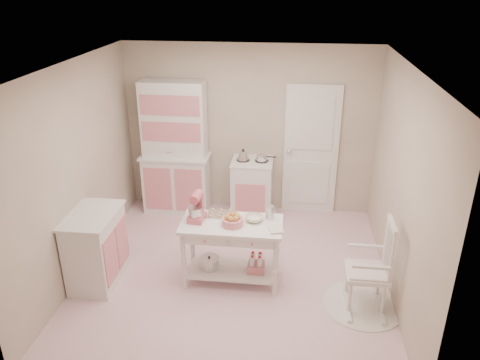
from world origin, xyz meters
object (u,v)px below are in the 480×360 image
(work_table, at_px, (232,252))
(bread_basket, at_px, (233,222))
(hutch, at_px, (175,149))
(base_cabinet, at_px, (96,248))
(rocking_chair, at_px, (368,265))
(stand_mixer, at_px, (196,207))
(stove, at_px, (252,188))

(work_table, xyz_separation_m, bread_basket, (0.02, -0.05, 0.45))
(hutch, relative_size, base_cabinet, 2.26)
(rocking_chair, height_order, stand_mixer, stand_mixer)
(stove, distance_m, bread_basket, 1.83)
(hutch, relative_size, bread_basket, 8.32)
(bread_basket, bearing_deg, hutch, 121.78)
(bread_basket, bearing_deg, stove, 88.00)
(rocking_chair, height_order, bread_basket, rocking_chair)
(base_cabinet, distance_m, bread_basket, 1.70)
(work_table, bearing_deg, rocking_chair, -11.39)
(stand_mixer, bearing_deg, stove, 79.07)
(stand_mixer, relative_size, bread_basket, 1.36)
(hutch, height_order, stove, hutch)
(stove, bearing_deg, base_cabinet, -131.43)
(stand_mixer, bearing_deg, hutch, 116.94)
(base_cabinet, relative_size, rocking_chair, 0.84)
(base_cabinet, bearing_deg, stove, 48.57)
(base_cabinet, xyz_separation_m, work_table, (1.62, 0.20, -0.06))
(bread_basket, bearing_deg, base_cabinet, -174.86)
(work_table, height_order, bread_basket, bread_basket)
(stove, bearing_deg, rocking_chair, -54.23)
(stove, bearing_deg, stand_mixer, -106.31)
(hutch, bearing_deg, base_cabinet, -104.33)
(work_table, distance_m, bread_basket, 0.45)
(rocking_chair, relative_size, work_table, 0.92)
(stove, xyz_separation_m, bread_basket, (-0.06, -1.79, 0.39))
(stove, height_order, base_cabinet, same)
(hutch, distance_m, rocking_chair, 3.44)
(rocking_chair, bearing_deg, work_table, 168.66)
(rocking_chair, relative_size, bread_basket, 4.40)
(bread_basket, bearing_deg, rocking_chair, -9.73)
(stove, height_order, bread_basket, stove)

